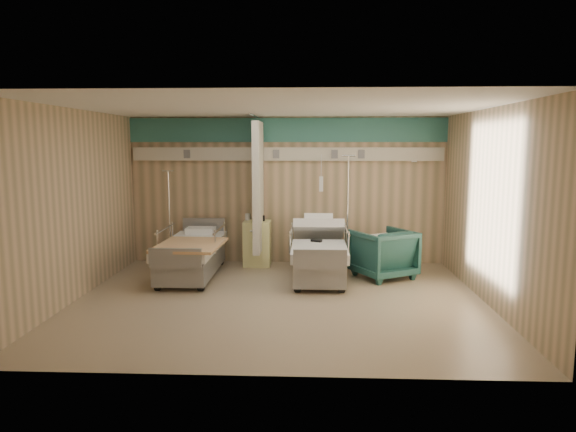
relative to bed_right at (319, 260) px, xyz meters
The scene contains 13 objects.
ground 1.47m from the bed_right, 114.78° to the right, with size 6.00×5.00×0.00m, color gray.
room_walls 1.97m from the bed_right, 121.10° to the right, with size 6.04×5.04×2.82m.
bed_right is the anchor object (origin of this frame).
bed_left 2.20m from the bed_right, behind, with size 1.00×2.16×0.63m, color white, non-canonical shape.
bedside_cabinet 1.46m from the bed_right, 141.95° to the left, with size 0.50×0.48×0.85m, color #F1EE96.
visitor_armchair 1.11m from the bed_right, ahead, with size 0.90×0.93×0.84m, color #1D4843.
waffle_blanket 1.24m from the bed_right, ahead, with size 0.56×0.50×0.06m, color white.
iv_stand_right 0.95m from the bed_right, 55.33° to the left, with size 0.37×0.37×2.09m.
iv_stand_left 2.89m from the bed_right, 164.57° to the left, with size 0.32×0.32×1.81m.
call_remote 0.34m from the bed_right, 156.92° to the left, with size 0.18×0.08×0.04m, color black.
tan_blanket 2.19m from the bed_right, 167.66° to the right, with size 1.01×1.27×0.04m, color tan.
toiletry_bag 1.56m from the bed_right, 140.63° to the left, with size 0.20×0.12×0.11m, color black.
white_cup 1.78m from the bed_right, 143.27° to the left, with size 0.09×0.09×0.13m, color white.
Camera 1 is at (0.45, -7.31, 2.29)m, focal length 32.00 mm.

